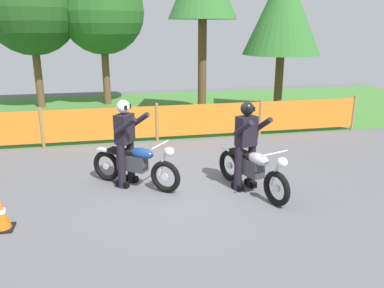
{
  "coord_description": "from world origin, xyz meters",
  "views": [
    {
      "loc": [
        -1.15,
        -6.93,
        3.03
      ],
      "look_at": [
        0.27,
        -0.07,
        0.9
      ],
      "focal_mm": 36.83,
      "sensor_mm": 36.0,
      "label": 1
    }
  ],
  "objects_px": {
    "motorcycle_lead": "(252,169)",
    "rider_lead": "(246,143)",
    "motorcycle_trailing": "(135,164)",
    "rider_trailing": "(126,140)",
    "traffic_cone": "(1,214)"
  },
  "relations": [
    {
      "from": "motorcycle_lead",
      "to": "rider_lead",
      "type": "bearing_deg",
      "value": -179.43
    },
    {
      "from": "motorcycle_trailing",
      "to": "rider_trailing",
      "type": "xyz_separation_m",
      "value": [
        -0.15,
        0.11,
        0.46
      ]
    },
    {
      "from": "rider_lead",
      "to": "rider_trailing",
      "type": "xyz_separation_m",
      "value": [
        -2.2,
        0.65,
        0.0
      ]
    },
    {
      "from": "motorcycle_trailing",
      "to": "traffic_cone",
      "type": "xyz_separation_m",
      "value": [
        -2.13,
        -1.3,
        -0.19
      ]
    },
    {
      "from": "motorcycle_lead",
      "to": "motorcycle_trailing",
      "type": "height_order",
      "value": "motorcycle_lead"
    },
    {
      "from": "rider_lead",
      "to": "motorcycle_trailing",
      "type": "bearing_deg",
      "value": -124.4
    },
    {
      "from": "motorcycle_lead",
      "to": "traffic_cone",
      "type": "height_order",
      "value": "motorcycle_lead"
    },
    {
      "from": "motorcycle_lead",
      "to": "rider_trailing",
      "type": "bearing_deg",
      "value": -129.85
    },
    {
      "from": "rider_lead",
      "to": "rider_trailing",
      "type": "relative_size",
      "value": 1.0
    },
    {
      "from": "rider_lead",
      "to": "traffic_cone",
      "type": "xyz_separation_m",
      "value": [
        -4.18,
        -0.76,
        -0.66
      ]
    },
    {
      "from": "motorcycle_trailing",
      "to": "traffic_cone",
      "type": "bearing_deg",
      "value": -111.48
    },
    {
      "from": "traffic_cone",
      "to": "rider_trailing",
      "type": "bearing_deg",
      "value": 35.48
    },
    {
      "from": "motorcycle_lead",
      "to": "rider_lead",
      "type": "relative_size",
      "value": 1.13
    },
    {
      "from": "rider_trailing",
      "to": "traffic_cone",
      "type": "height_order",
      "value": "rider_trailing"
    },
    {
      "from": "motorcycle_trailing",
      "to": "rider_trailing",
      "type": "bearing_deg",
      "value": -179.43
    }
  ]
}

